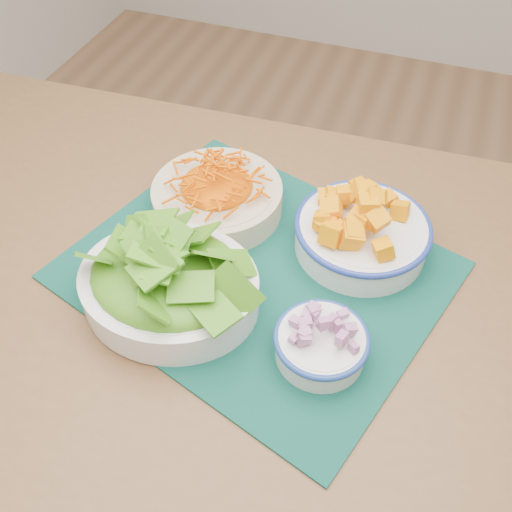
{
  "coord_description": "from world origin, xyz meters",
  "views": [
    {
      "loc": [
        -0.02,
        -0.68,
        1.41
      ],
      "look_at": [
        -0.22,
        -0.15,
        0.78
      ],
      "focal_mm": 40.0,
      "sensor_mm": 36.0,
      "label": 1
    }
  ],
  "objects_px": {
    "table": "(205,321)",
    "lettuce_bowl": "(168,277)",
    "carrot_bowl": "(217,193)",
    "onion_bowl": "(321,341)",
    "placemat": "(256,270)",
    "squash_bowl": "(363,225)"
  },
  "relations": [
    {
      "from": "carrot_bowl",
      "to": "squash_bowl",
      "type": "relative_size",
      "value": 1.21
    },
    {
      "from": "table",
      "to": "lettuce_bowl",
      "type": "bearing_deg",
      "value": -125.1
    },
    {
      "from": "placemat",
      "to": "lettuce_bowl",
      "type": "distance_m",
      "value": 0.15
    },
    {
      "from": "table",
      "to": "onion_bowl",
      "type": "height_order",
      "value": "onion_bowl"
    },
    {
      "from": "onion_bowl",
      "to": "carrot_bowl",
      "type": "bearing_deg",
      "value": 137.47
    },
    {
      "from": "carrot_bowl",
      "to": "squash_bowl",
      "type": "xyz_separation_m",
      "value": [
        0.24,
        -0.01,
        0.01
      ]
    },
    {
      "from": "table",
      "to": "squash_bowl",
      "type": "xyz_separation_m",
      "value": [
        0.2,
        0.15,
        0.14
      ]
    },
    {
      "from": "table",
      "to": "lettuce_bowl",
      "type": "distance_m",
      "value": 0.16
    },
    {
      "from": "squash_bowl",
      "to": "lettuce_bowl",
      "type": "distance_m",
      "value": 0.3
    },
    {
      "from": "squash_bowl",
      "to": "lettuce_bowl",
      "type": "height_order",
      "value": "lettuce_bowl"
    },
    {
      "from": "table",
      "to": "lettuce_bowl",
      "type": "height_order",
      "value": "lettuce_bowl"
    },
    {
      "from": "squash_bowl",
      "to": "lettuce_bowl",
      "type": "xyz_separation_m",
      "value": [
        -0.23,
        -0.2,
        0.01
      ]
    },
    {
      "from": "placemat",
      "to": "lettuce_bowl",
      "type": "height_order",
      "value": "lettuce_bowl"
    },
    {
      "from": "placemat",
      "to": "carrot_bowl",
      "type": "relative_size",
      "value": 1.89
    },
    {
      "from": "carrot_bowl",
      "to": "lettuce_bowl",
      "type": "bearing_deg",
      "value": -86.89
    },
    {
      "from": "carrot_bowl",
      "to": "lettuce_bowl",
      "type": "distance_m",
      "value": 0.2
    },
    {
      "from": "squash_bowl",
      "to": "carrot_bowl",
      "type": "bearing_deg",
      "value": 178.78
    },
    {
      "from": "carrot_bowl",
      "to": "onion_bowl",
      "type": "distance_m",
      "value": 0.32
    },
    {
      "from": "lettuce_bowl",
      "to": "onion_bowl",
      "type": "distance_m",
      "value": 0.23
    },
    {
      "from": "lettuce_bowl",
      "to": "carrot_bowl",
      "type": "bearing_deg",
      "value": 90.0
    },
    {
      "from": "table",
      "to": "carrot_bowl",
      "type": "bearing_deg",
      "value": 100.85
    },
    {
      "from": "table",
      "to": "placemat",
      "type": "distance_m",
      "value": 0.13
    }
  ]
}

